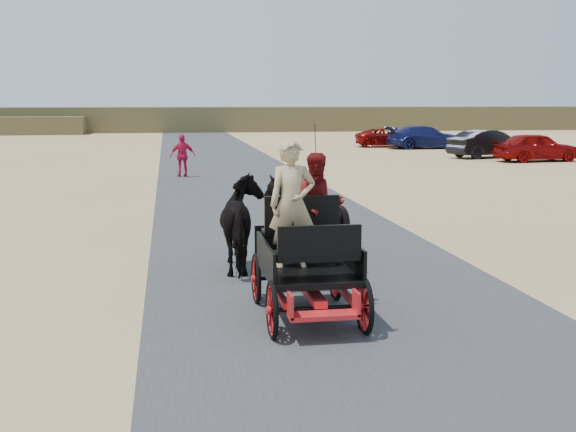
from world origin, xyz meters
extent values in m
plane|color=tan|center=(0.00, 0.00, 0.00)|extent=(140.00, 140.00, 0.00)
cube|color=#38383A|center=(0.00, 0.00, 0.01)|extent=(6.00, 140.00, 0.01)
cube|color=brown|center=(0.00, 62.00, 1.20)|extent=(140.00, 6.00, 2.40)
imported|color=black|center=(-1.23, 2.06, 0.85)|extent=(0.91, 2.01, 1.70)
imported|color=black|center=(-0.13, 2.06, 0.85)|extent=(1.37, 1.54, 1.70)
imported|color=tan|center=(-0.88, -0.89, 1.62)|extent=(0.66, 0.43, 1.80)
imported|color=#660C0F|center=(-0.38, -0.34, 1.51)|extent=(0.77, 0.60, 1.58)
imported|color=#C71643|center=(-1.99, 18.55, 0.86)|extent=(1.07, 0.59, 1.73)
imported|color=maroon|center=(15.81, 23.18, 0.73)|extent=(4.41, 2.05, 1.46)
imported|color=black|center=(14.52, 25.92, 0.75)|extent=(4.79, 2.76, 1.49)
imported|color=navy|center=(13.73, 33.49, 0.73)|extent=(5.03, 2.10, 1.45)
imported|color=maroon|center=(12.01, 35.58, 0.63)|extent=(4.68, 2.49, 1.25)
camera|label=1|loc=(-2.59, -10.77, 3.06)|focal=45.00mm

